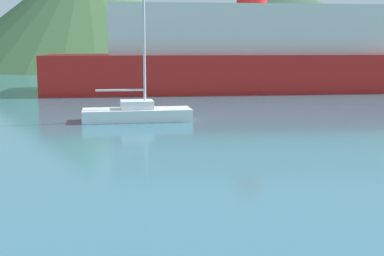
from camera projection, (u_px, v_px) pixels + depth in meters
sailboat_inner at (137, 112)px, 25.35m from camera, size 5.27×2.34×7.16m
ferry_distant at (251, 54)px, 42.46m from camera, size 32.34×11.70×8.09m
hill_west at (85, 11)px, 83.29m from camera, size 44.22×44.22×17.38m
hill_central at (283, 27)px, 80.66m from camera, size 52.14×52.14×12.35m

